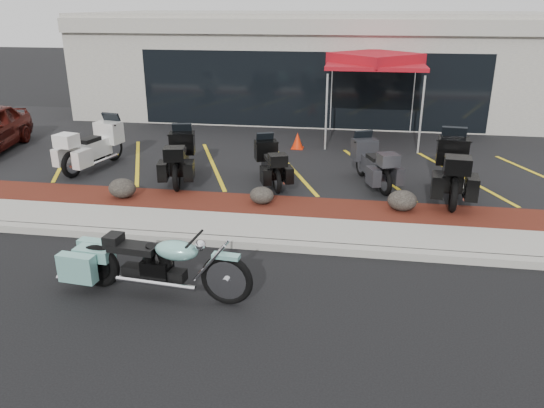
% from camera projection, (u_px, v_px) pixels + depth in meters
% --- Properties ---
extents(ground, '(90.00, 90.00, 0.00)m').
position_uv_depth(ground, '(253.00, 270.00, 9.19)').
color(ground, black).
rests_on(ground, ground).
extents(curb, '(24.00, 0.25, 0.15)m').
position_uv_depth(curb, '(262.00, 244.00, 9.99)').
color(curb, gray).
rests_on(curb, ground).
extents(sidewalk, '(24.00, 1.20, 0.15)m').
position_uv_depth(sidewalk, '(268.00, 230.00, 10.64)').
color(sidewalk, gray).
rests_on(sidewalk, ground).
extents(mulch_bed, '(24.00, 1.20, 0.16)m').
position_uv_depth(mulch_bed, '(277.00, 208.00, 11.75)').
color(mulch_bed, '#37180C').
rests_on(mulch_bed, ground).
extents(upper_lot, '(26.00, 9.60, 0.15)m').
position_uv_depth(upper_lot, '(302.00, 147.00, 16.73)').
color(upper_lot, black).
rests_on(upper_lot, ground).
extents(dealership_building, '(18.00, 8.16, 4.00)m').
position_uv_depth(dealership_building, '(319.00, 63.00, 21.83)').
color(dealership_building, gray).
rests_on(dealership_building, ground).
extents(boulder_left, '(0.63, 0.52, 0.45)m').
position_uv_depth(boulder_left, '(122.00, 188.00, 12.07)').
color(boulder_left, black).
rests_on(boulder_left, mulch_bed).
extents(boulder_mid, '(0.54, 0.45, 0.38)m').
position_uv_depth(boulder_mid, '(262.00, 195.00, 11.72)').
color(boulder_mid, black).
rests_on(boulder_mid, mulch_bed).
extents(boulder_right, '(0.63, 0.52, 0.44)m').
position_uv_depth(boulder_right, '(402.00, 200.00, 11.33)').
color(boulder_right, black).
rests_on(boulder_right, mulch_bed).
extents(hero_cruiser, '(3.16, 1.08, 1.09)m').
position_uv_depth(hero_cruiser, '(227.00, 273.00, 7.95)').
color(hero_cruiser, '#72B2A8').
rests_on(hero_cruiser, ground).
extents(touring_white, '(1.39, 2.48, 1.36)m').
position_uv_depth(touring_white, '(113.00, 137.00, 14.80)').
color(touring_white, silver).
rests_on(touring_white, upper_lot).
extents(touring_black_front, '(1.28, 2.35, 1.29)m').
position_uv_depth(touring_black_front, '(183.00, 147.00, 13.87)').
color(touring_black_front, black).
rests_on(touring_black_front, upper_lot).
extents(touring_black_mid, '(1.39, 2.08, 1.13)m').
position_uv_depth(touring_black_mid, '(265.00, 154.00, 13.56)').
color(touring_black_mid, black).
rests_on(touring_black_mid, upper_lot).
extents(touring_grey, '(1.48, 2.21, 1.20)m').
position_uv_depth(touring_grey, '(362.00, 153.00, 13.49)').
color(touring_grey, '#2D2E32').
rests_on(touring_grey, upper_lot).
extents(touring_black_rear, '(1.21, 2.60, 1.46)m').
position_uv_depth(touring_black_rear, '(451.00, 156.00, 12.74)').
color(touring_black_rear, black).
rests_on(touring_black_rear, upper_lot).
extents(traffic_cone, '(0.42, 0.42, 0.49)m').
position_uv_depth(traffic_cone, '(297.00, 141.00, 16.20)').
color(traffic_cone, red).
rests_on(traffic_cone, upper_lot).
extents(popup_canopy, '(3.87, 3.87, 2.75)m').
position_uv_depth(popup_canopy, '(375.00, 61.00, 16.37)').
color(popup_canopy, silver).
rests_on(popup_canopy, upper_lot).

